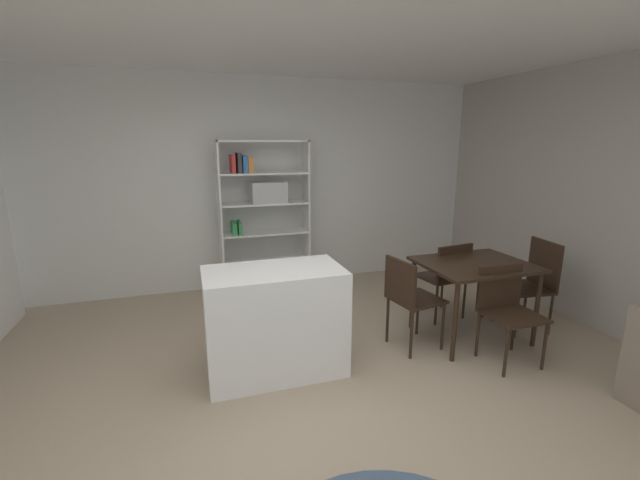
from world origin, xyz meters
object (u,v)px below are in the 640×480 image
at_px(dining_chair_island_side, 409,294).
at_px(dining_chair_far, 447,273).
at_px(dining_table, 474,271).
at_px(kitchen_island, 275,321).
at_px(dining_chair_window_side, 534,278).
at_px(open_bookshelf, 261,212).
at_px(dining_chair_near, 506,304).

bearing_deg(dining_chair_island_side, dining_chair_far, -66.31).
bearing_deg(dining_table, kitchen_island, -179.59).
xyz_separation_m(kitchen_island, dining_chair_far, (2.00, 0.46, 0.08)).
bearing_deg(dining_chair_window_side, kitchen_island, -81.73).
bearing_deg(dining_chair_island_side, open_bookshelf, 18.62).
height_order(dining_chair_window_side, dining_chair_near, dining_chair_window_side).
bearing_deg(dining_chair_island_side, dining_chair_near, -129.34).
xyz_separation_m(dining_table, dining_chair_near, (0.00, -0.45, -0.17)).
bearing_deg(dining_chair_near, kitchen_island, 168.77).
relative_size(kitchen_island, dining_chair_window_side, 1.21).
bearing_deg(dining_chair_window_side, open_bookshelf, -120.36).
bearing_deg(dining_chair_far, dining_chair_near, 81.92).
distance_m(open_bookshelf, dining_chair_near, 3.02).
distance_m(open_bookshelf, dining_chair_island_side, 2.28).
xyz_separation_m(dining_chair_island_side, dining_chair_near, (0.73, -0.43, -0.02)).
xyz_separation_m(kitchen_island, dining_table, (1.99, 0.01, 0.24)).
bearing_deg(dining_chair_window_side, dining_table, -82.88).
height_order(dining_chair_island_side, dining_chair_near, dining_chair_island_side).
relative_size(open_bookshelf, dining_chair_window_side, 2.07).
relative_size(open_bookshelf, dining_chair_island_side, 2.20).
distance_m(dining_chair_island_side, dining_chair_near, 0.85).
bearing_deg(open_bookshelf, dining_chair_near, -54.22).
bearing_deg(dining_chair_far, kitchen_island, 5.61).
distance_m(kitchen_island, dining_chair_window_side, 2.73).
relative_size(dining_chair_island_side, dining_chair_near, 1.03).
distance_m(open_bookshelf, dining_chair_window_side, 3.21).
relative_size(kitchen_island, dining_chair_far, 1.31).
bearing_deg(kitchen_island, dining_chair_window_side, -0.02).
bearing_deg(dining_table, dining_chair_far, 88.52).
bearing_deg(dining_chair_near, dining_chair_island_side, 150.17).
xyz_separation_m(kitchen_island, dining_chair_island_side, (1.26, 0.00, 0.09)).
xyz_separation_m(kitchen_island, dining_chair_window_side, (2.73, -0.00, 0.10)).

